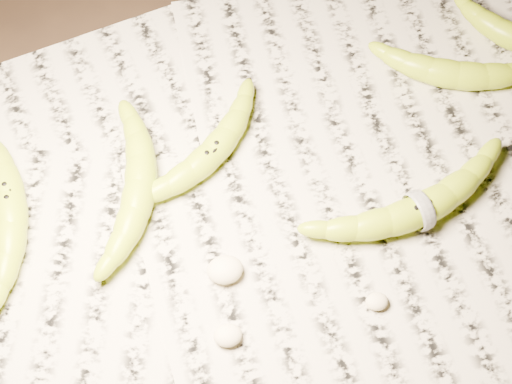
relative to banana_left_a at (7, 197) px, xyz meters
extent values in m
plane|color=black|center=(0.31, -0.05, -0.03)|extent=(3.00, 3.00, 0.00)
cube|color=beige|center=(0.32, -0.02, -0.02)|extent=(0.90, 0.70, 0.01)
torus|color=white|center=(0.47, -0.09, 0.00)|extent=(0.02, 0.05, 0.05)
ellipsoid|color=#FFEEC5|center=(0.24, -0.13, -0.01)|extent=(0.04, 0.03, 0.02)
ellipsoid|color=#FFEEC5|center=(0.23, -0.20, -0.01)|extent=(0.03, 0.03, 0.02)
ellipsoid|color=#FFEEC5|center=(0.40, -0.19, -0.01)|extent=(0.03, 0.02, 0.01)
camera|label=1|loc=(0.22, -0.43, 0.73)|focal=50.00mm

